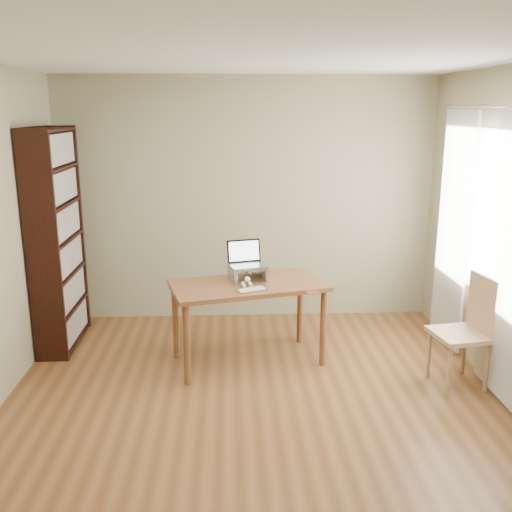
% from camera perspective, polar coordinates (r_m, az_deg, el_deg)
% --- Properties ---
extents(room, '(4.04, 4.54, 2.64)m').
position_cam_1_polar(room, '(3.95, 0.56, 0.52)').
color(room, brown).
rests_on(room, ground).
extents(bookshelf, '(0.30, 0.90, 2.10)m').
position_cam_1_polar(bookshelf, '(5.74, -19.29, 1.55)').
color(bookshelf, black).
rests_on(bookshelf, ground).
extents(curtains, '(0.03, 1.90, 2.25)m').
position_cam_1_polar(curtains, '(5.19, 21.34, 1.43)').
color(curtains, white).
rests_on(curtains, ground).
extents(desk, '(1.48, 1.00, 0.75)m').
position_cam_1_polar(desk, '(5.11, -0.79, -3.84)').
color(desk, brown).
rests_on(desk, ground).
extents(laptop_stand, '(0.32, 0.25, 0.13)m').
position_cam_1_polar(laptop_stand, '(5.13, -0.83, -1.60)').
color(laptop_stand, silver).
rests_on(laptop_stand, desk).
extents(laptop, '(0.35, 0.33, 0.22)m').
position_cam_1_polar(laptop, '(5.16, -0.85, -0.31)').
color(laptop, silver).
rests_on(laptop, laptop_stand).
extents(keyboard, '(0.27, 0.20, 0.02)m').
position_cam_1_polar(keyboard, '(4.87, -0.44, -3.41)').
color(keyboard, silver).
rests_on(keyboard, desk).
extents(coaster, '(0.10, 0.10, 0.01)m').
position_cam_1_polar(coaster, '(4.84, 5.67, -3.66)').
color(coaster, brown).
rests_on(coaster, desk).
extents(cat, '(0.25, 0.49, 0.16)m').
position_cam_1_polar(cat, '(5.16, -1.15, -1.68)').
color(cat, '#4C473C').
rests_on(cat, desk).
extents(chair, '(0.48, 0.48, 0.94)m').
position_cam_1_polar(chair, '(5.05, 20.50, -6.72)').
color(chair, tan).
rests_on(chair, ground).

